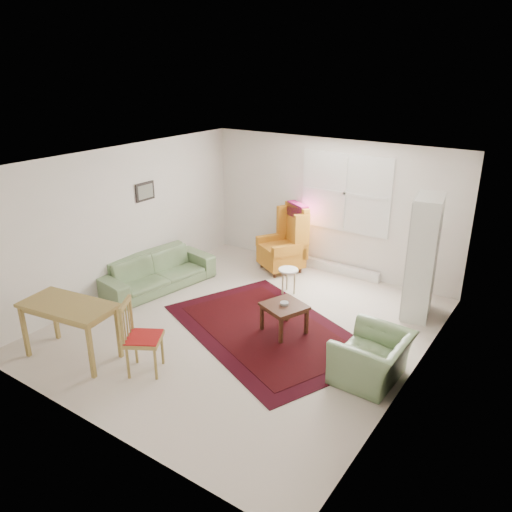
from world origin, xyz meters
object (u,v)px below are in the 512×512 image
Objects in this scene: armchair at (372,353)px; desk_chair at (144,337)px; coffee_table at (284,318)px; desk at (71,331)px; sofa at (156,265)px; stool at (288,281)px; cabinet at (423,258)px; wingback_chair at (281,238)px.

desk_chair is (-2.48, -1.48, 0.13)m from armchair.
armchair is 1.57m from coffee_table.
desk reaches higher than armchair.
sofa reaches higher than armchair.
coffee_table is at bearing -61.70° from stool.
stool is at bearing 118.30° from coffee_table.
desk is (-1.37, -3.37, 0.17)m from stool.
cabinet is (2.09, 0.49, 0.74)m from stool.
desk_chair is (-2.41, -3.55, -0.46)m from cabinet.
wingback_chair is at bearing -26.59° from sofa.
armchair is 3.96m from desk.
stool is (-2.16, 1.59, -0.14)m from armchair.
wingback_chair reaches higher than stool.
cabinet reaches higher than wingback_chair.
wingback_chair is 2.31× the size of coffee_table.
wingback_chair is 2.86× the size of stool.
coffee_table is (1.29, -2.01, -0.42)m from wingback_chair.
wingback_chair reaches higher than armchair.
sofa is at bearing -94.82° from armchair.
desk_chair reaches higher than desk.
cabinet is 5.22m from desk.
stool is 3.64m from desk.
sofa is 1.65× the size of desk.
desk is (-0.73, -4.18, -0.25)m from wingback_chair.
stool is at bearing 67.84° from desk.
cabinet is (4.13, 1.60, 0.54)m from sofa.
wingback_chair is at bearing 80.03° from desk.
sofa is 4.23m from armchair.
armchair is (4.20, -0.48, -0.05)m from sofa.
armchair is at bearing -98.14° from cabinet.
coffee_table is 1.24× the size of stool.
desk_chair is at bearing -95.85° from stool.
stool is (0.64, -0.81, -0.42)m from wingback_chair.
armchair is 2.89m from desk_chair.
armchair is 2.09× the size of stool.
wingback_chair is 4.25m from desk.
desk_chair reaches higher than sofa.
stool is at bearing -124.59° from armchair.
desk_chair is (-0.96, -1.86, 0.27)m from coffee_table.
sofa is 2.69m from coffee_table.
sofa is at bearing -168.97° from cabinet.
desk_chair reaches higher than armchair.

